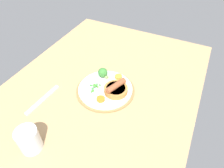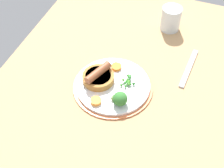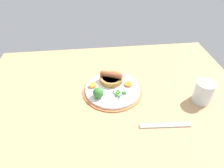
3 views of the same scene
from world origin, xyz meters
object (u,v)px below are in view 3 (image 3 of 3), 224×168
carrot_slice_1 (128,84)px  sausage_pudding (111,78)px  dinner_plate (112,90)px  drinking_glass (203,92)px  broccoli_floret_near (98,93)px  fork (165,125)px  pea_pile (120,93)px  carrot_slice_0 (92,85)px

carrot_slice_1 → sausage_pudding: bearing=153.0°
dinner_plate → carrot_slice_1: (7.23, 1.40, 1.32)cm
dinner_plate → drinking_glass: bearing=-15.6°
carrot_slice_1 → broccoli_floret_near: bearing=-156.2°
dinner_plate → fork: (16.44, -20.47, -0.27)cm
broccoli_floret_near → fork: broccoli_floret_near is taller
sausage_pudding → broccoli_floret_near: bearing=77.6°
pea_pile → drinking_glass: (31.63, -5.56, 2.11)cm
carrot_slice_1 → pea_pile: bearing=-129.0°
carrot_slice_0 → drinking_glass: size_ratio=0.37×
broccoli_floret_near → sausage_pudding: bearing=159.0°
carrot_slice_1 → fork: (9.21, -21.87, -1.58)cm
drinking_glass → carrot_slice_0: bearing=164.3°
carrot_slice_1 → carrot_slice_0: bearing=176.8°
dinner_plate → broccoli_floret_near: 7.80cm
pea_pile → broccoli_floret_near: (-8.57, -0.27, 1.19)cm
broccoli_floret_near → pea_pile: bearing=104.8°
fork → drinking_glass: 21.39cm
dinner_plate → broccoli_floret_near: (-5.78, -4.34, 2.93)cm
dinner_plate → fork: bearing=-51.2°
dinner_plate → sausage_pudding: bearing=84.9°
broccoli_floret_near → drinking_glass: (40.20, -5.29, 0.92)cm
dinner_plate → carrot_slice_0: carrot_slice_0 is taller
broccoli_floret_near → drinking_glass: drinking_glass is taller
sausage_pudding → fork: size_ratio=0.55×
pea_pile → carrot_slice_1: bearing=51.0°
pea_pile → drinking_glass: drinking_glass is taller
sausage_pudding → fork: 30.09cm
sausage_pudding → carrot_slice_0: 8.81cm
drinking_glass → broccoli_floret_near: bearing=172.5°
sausage_pudding → pea_pile: sausage_pudding is taller
broccoli_floret_near → fork: (22.22, -16.13, -3.19)cm
carrot_slice_0 → sausage_pudding: bearing=17.4°
dinner_plate → pea_pile: bearing=-55.6°
dinner_plate → pea_pile: (2.79, -4.07, 1.74)cm
drinking_glass → pea_pile: bearing=170.0°
pea_pile → fork: pea_pile is taller
carrot_slice_0 → pea_pile: bearing=-30.5°
dinner_plate → carrot_slice_1: bearing=11.0°
dinner_plate → drinking_glass: 35.95cm
sausage_pudding → pea_pile: size_ratio=1.90×
carrot_slice_0 → fork: 33.35cm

